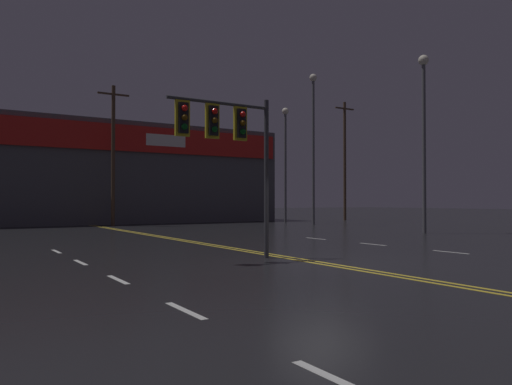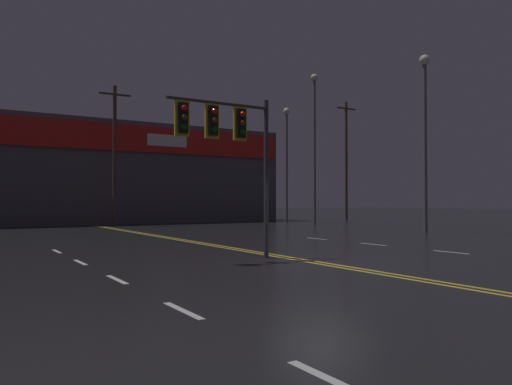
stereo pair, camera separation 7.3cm
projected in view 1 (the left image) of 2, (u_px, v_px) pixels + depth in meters
name	position (u px, v px, depth m)	size (l,w,h in m)	color
ground_plane	(320.00, 263.00, 13.75)	(200.00, 200.00, 0.00)	black
road_markings	(398.00, 267.00, 12.89)	(16.63, 60.00, 0.01)	gold
traffic_signal_median	(225.00, 132.00, 14.30)	(3.27, 0.36, 4.77)	#38383D
streetlight_near_left	(313.00, 130.00, 37.03)	(0.56, 0.56, 11.21)	#59595E
streetlight_near_right	(424.00, 119.00, 26.89)	(0.56, 0.56, 9.63)	#59595E
streetlight_far_left	(285.00, 149.00, 41.25)	(0.56, 0.56, 9.48)	#59595E
building_backdrop	(77.00, 174.00, 39.86)	(31.48, 10.23, 7.77)	#4C4C51
utility_pole_row	(103.00, 145.00, 34.34)	(45.33, 0.26, 11.71)	#4C3828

